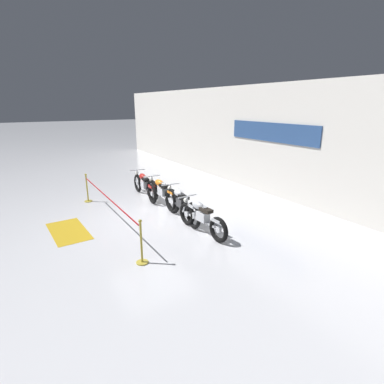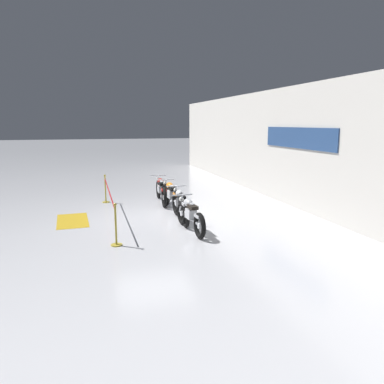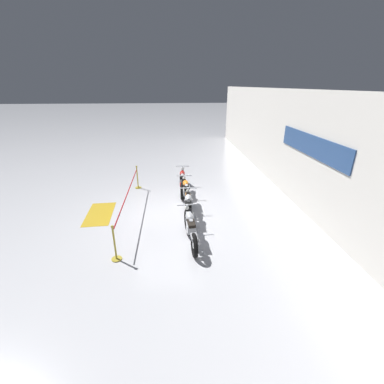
% 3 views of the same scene
% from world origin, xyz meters
% --- Properties ---
extents(ground_plane, '(120.00, 120.00, 0.00)m').
position_xyz_m(ground_plane, '(0.00, 0.00, 0.00)').
color(ground_plane, silver).
extents(back_wall, '(28.00, 0.29, 4.20)m').
position_xyz_m(back_wall, '(0.00, 5.12, 2.10)').
color(back_wall, silver).
rests_on(back_wall, ground).
extents(motorcycle_red_0, '(2.42, 0.62, 0.94)m').
position_xyz_m(motorcycle_red_0, '(-1.98, 0.65, 0.47)').
color(motorcycle_red_0, black).
rests_on(motorcycle_red_0, ground).
extents(motorcycle_orange_1, '(2.30, 0.62, 0.98)m').
position_xyz_m(motorcycle_orange_1, '(-0.63, 0.74, 0.49)').
color(motorcycle_orange_1, black).
rests_on(motorcycle_orange_1, ground).
extents(motorcycle_silver_2, '(2.38, 0.62, 0.97)m').
position_xyz_m(motorcycle_silver_2, '(0.75, 0.73, 0.48)').
color(motorcycle_silver_2, black).
rests_on(motorcycle_silver_2, ground).
extents(motorcycle_silver_3, '(2.12, 0.62, 0.92)m').
position_xyz_m(motorcycle_silver_3, '(1.95, 0.71, 0.45)').
color(motorcycle_silver_3, black).
rests_on(motorcycle_silver_3, ground).
extents(stanchion_far_left, '(5.23, 0.28, 1.05)m').
position_xyz_m(stanchion_far_left, '(-1.07, -1.35, 0.66)').
color(stanchion_far_left, gold).
rests_on(stanchion_far_left, ground).
extents(stanchion_mid_left, '(0.28, 0.28, 1.05)m').
position_xyz_m(stanchion_mid_left, '(2.64, -1.35, 0.36)').
color(stanchion_mid_left, gold).
rests_on(stanchion_mid_left, ground).
extents(floor_banner, '(1.90, 1.00, 0.01)m').
position_xyz_m(floor_banner, '(-0.10, -2.46, 0.00)').
color(floor_banner, '#B78E19').
rests_on(floor_banner, ground).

